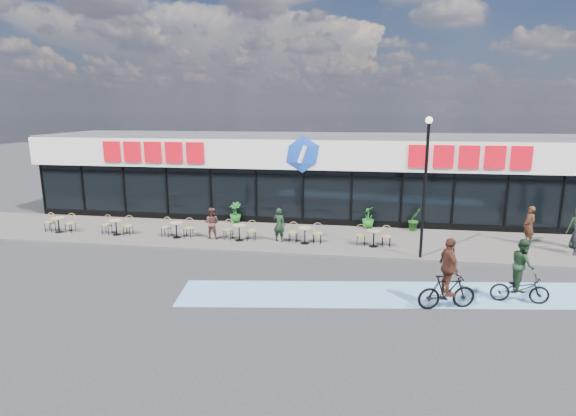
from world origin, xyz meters
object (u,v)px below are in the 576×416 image
Objects in this scene: bistro_set_0 at (60,223)px; pedestrian_a at (529,225)px; potted_plant_left at (235,212)px; cyclist_b at (521,278)px; potted_plant_right at (414,219)px; patron_left at (279,225)px; patron_right at (212,223)px; lamp_post at (425,177)px; potted_plant_mid at (368,217)px; cyclist_a at (448,281)px.

pedestrian_a reaches higher than bistro_set_0.
potted_plant_left is 14.21m from cyclist_b.
potted_plant_right is 8.39m from cyclist_b.
patron_right is (-3.20, 0.02, -0.05)m from patron_left.
lamp_post is 3.25× the size of pedestrian_a.
bistro_set_0 is 0.89× the size of pedestrian_a.
cyclist_b is (4.60, -8.22, 0.18)m from potted_plant_mid.
pedestrian_a is at bearing 56.63° from cyclist_a.
cyclist_a is at bearing -160.47° from cyclist_b.
patron_right is (-9.29, 1.36, -2.58)m from lamp_post.
potted_plant_left is 0.71× the size of patron_left.
bistro_set_0 is 20.28m from cyclist_b.
potted_plant_left is at bearing -111.16° from pedestrian_a.
potted_plant_left is 14.11m from pedestrian_a.
potted_plant_right is (0.21, 4.24, -2.75)m from lamp_post.
pedestrian_a is 8.73m from cyclist_a.
cyclist_b reaches higher than pedestrian_a.
bistro_set_0 is at bearing -168.29° from potted_plant_mid.
lamp_post reaches higher than cyclist_a.
patron_left is at bearing 167.59° from lamp_post.
cyclist_a is at bearing -44.70° from potted_plant_left.
bistro_set_0 is at bearing -158.63° from potted_plant_left.
potted_plant_right is at bearing 87.11° from lamp_post.
patron_right is at bearing 171.69° from lamp_post.
pedestrian_a reaches higher than potted_plant_right.
pedestrian_a reaches higher than potted_plant_left.
potted_plant_mid is (-2.04, 4.40, -2.77)m from lamp_post.
potted_plant_left is at bearing 144.50° from cyclist_b.
cyclist_a is at bearing -90.22° from potted_plant_right.
cyclist_b is at bearing -56.18° from lamp_post.
pedestrian_a is (4.98, 2.63, -2.45)m from lamp_post.
potted_plant_mid is at bearing 114.88° from lamp_post.
bistro_set_0 is 15.34m from potted_plant_mid.
patron_right is 12.93m from cyclist_b.
cyclist_a is 2.52m from cyclist_b.
cyclist_b is at bearing -14.57° from bistro_set_0.
bistro_set_0 is at bearing 160.98° from cyclist_a.
potted_plant_left is at bearing 179.70° from potted_plant_mid.
potted_plant_mid is at bearing -128.60° from patron_left.
cyclist_b is at bearing 159.12° from patron_right.
patron_right is 14.34m from pedestrian_a.
bistro_set_0 is 22.09m from pedestrian_a.
bistro_set_0 is 7.78m from patron_right.
bistro_set_0 is 0.68× the size of cyclist_a.
lamp_post reaches higher than patron_left.
cyclist_a is at bearing 150.68° from patron_left.
lamp_post reaches higher than potted_plant_mid.
bistro_set_0 is 8.65m from potted_plant_left.
bistro_set_0 is 18.24m from cyclist_a.
lamp_post is 3.67× the size of bistro_set_0.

